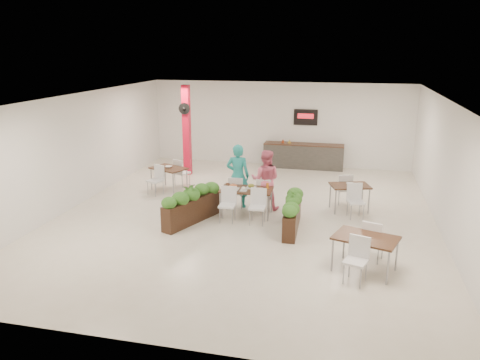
# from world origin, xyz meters

# --- Properties ---
(ground) EXTENTS (12.00, 12.00, 0.00)m
(ground) POSITION_xyz_m (0.00, 0.00, 0.00)
(ground) COLOR beige
(ground) RESTS_ON ground
(room_shell) EXTENTS (10.10, 12.10, 3.22)m
(room_shell) POSITION_xyz_m (0.00, 0.00, 2.01)
(room_shell) COLOR white
(room_shell) RESTS_ON ground
(red_column) EXTENTS (0.40, 0.41, 3.20)m
(red_column) POSITION_xyz_m (-3.00, 3.79, 1.64)
(red_column) COLOR red
(red_column) RESTS_ON ground
(service_counter) EXTENTS (3.00, 0.64, 2.20)m
(service_counter) POSITION_xyz_m (1.00, 5.65, 0.49)
(service_counter) COLOR #2F2C2A
(service_counter) RESTS_ON ground
(main_table) EXTENTS (1.42, 1.65, 0.92)m
(main_table) POSITION_xyz_m (-0.00, 0.04, 0.64)
(main_table) COLOR black
(main_table) RESTS_ON ground
(diner_man) EXTENTS (0.68, 0.46, 1.84)m
(diner_man) POSITION_xyz_m (-0.39, 0.70, 0.92)
(diner_man) COLOR teal
(diner_man) RESTS_ON ground
(diner_woman) EXTENTS (0.85, 0.67, 1.71)m
(diner_woman) POSITION_xyz_m (0.41, 0.70, 0.86)
(diner_woman) COLOR #EB6886
(diner_woman) RESTS_ON ground
(planter_left) EXTENTS (1.04, 1.96, 1.09)m
(planter_left) POSITION_xyz_m (-1.28, -0.82, 0.53)
(planter_left) COLOR black
(planter_left) RESTS_ON ground
(planter_right) EXTENTS (0.45, 1.98, 1.03)m
(planter_right) POSITION_xyz_m (1.36, -0.72, 0.50)
(planter_right) COLOR black
(planter_right) RESTS_ON ground
(side_table_a) EXTENTS (1.31, 1.65, 0.92)m
(side_table_a) POSITION_xyz_m (-2.92, 1.76, 0.62)
(side_table_a) COLOR black
(side_table_a) RESTS_ON ground
(side_table_b) EXTENTS (1.22, 1.67, 0.92)m
(side_table_b) POSITION_xyz_m (2.75, 1.08, 0.62)
(side_table_b) COLOR black
(side_table_b) RESTS_ON ground
(side_table_c) EXTENTS (1.44, 1.67, 0.92)m
(side_table_c) POSITION_xyz_m (3.09, -2.67, 0.63)
(side_table_c) COLOR black
(side_table_c) RESTS_ON ground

